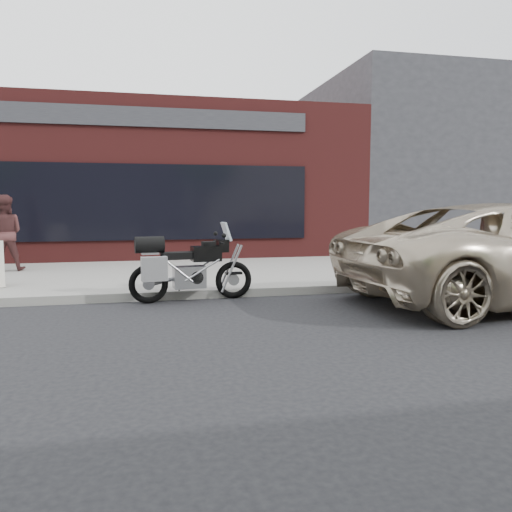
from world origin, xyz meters
name	(u,v)px	position (x,y,z in m)	size (l,w,h in m)	color
ground	(295,372)	(0.00, 0.00, 0.00)	(120.00, 120.00, 0.00)	black
near_sidewalk	(207,272)	(0.00, 7.00, 0.07)	(44.00, 6.00, 0.15)	gray
storefront	(127,187)	(-2.00, 13.98, 2.25)	(14.00, 10.07, 4.50)	#551C1B
neighbour_building	(430,171)	(10.00, 14.00, 3.00)	(10.00, 10.00, 6.00)	#29292E
motorcycle	(184,268)	(-0.78, 3.86, 0.58)	(2.13, 0.82, 1.34)	black
cafe_patron_left	(4,233)	(-4.50, 7.57, 1.00)	(0.83, 0.65, 1.71)	#4B2828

